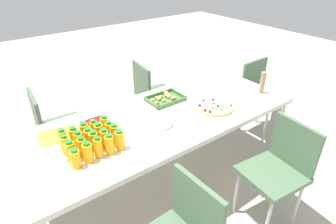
{
  "coord_description": "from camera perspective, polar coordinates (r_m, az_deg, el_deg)",
  "views": [
    {
      "loc": [
        -1.11,
        -1.57,
        1.87
      ],
      "look_at": [
        0.07,
        -0.01,
        0.76
      ],
      "focal_mm": 30.64,
      "sensor_mm": 36.0,
      "label": 1
    }
  ],
  "objects": [
    {
      "name": "juice_bottle_7",
      "position": [
        1.9,
        -14.52,
        -5.73
      ],
      "size": [
        0.06,
        0.06,
        0.15
      ],
      "color": "#FAAB14",
      "rests_on": "party_table"
    },
    {
      "name": "snack_tray",
      "position": [
        2.48,
        -0.61,
        2.69
      ],
      "size": [
        0.3,
        0.22,
        0.04
      ],
      "color": "#477238",
      "rests_on": "party_table"
    },
    {
      "name": "juice_bottle_13",
      "position": [
        1.97,
        -13.54,
        -4.17
      ],
      "size": [
        0.06,
        0.06,
        0.15
      ],
      "color": "#FAAB14",
      "rests_on": "party_table"
    },
    {
      "name": "juice_bottle_18",
      "position": [
        2.03,
        -14.5,
        -3.33
      ],
      "size": [
        0.05,
        0.05,
        0.13
      ],
      "color": "#F9AD14",
      "rests_on": "party_table"
    },
    {
      "name": "juice_bottle_1",
      "position": [
        1.82,
        -15.66,
        -7.79
      ],
      "size": [
        0.06,
        0.06,
        0.14
      ],
      "color": "#FAAE14",
      "rests_on": "party_table"
    },
    {
      "name": "juice_bottle_8",
      "position": [
        1.91,
        -12.49,
        -5.22
      ],
      "size": [
        0.06,
        0.06,
        0.14
      ],
      "color": "#FAAC14",
      "rests_on": "party_table"
    },
    {
      "name": "juice_bottle_10",
      "position": [
        1.92,
        -19.75,
        -6.27
      ],
      "size": [
        0.05,
        0.05,
        0.14
      ],
      "color": "#FAAC14",
      "rests_on": "party_table"
    },
    {
      "name": "plate_stack",
      "position": [
        2.13,
        -2.07,
        -2.16
      ],
      "size": [
        0.22,
        0.22,
        0.03
      ],
      "color": "silver",
      "rests_on": "party_table"
    },
    {
      "name": "juice_bottle_9",
      "position": [
        1.94,
        -10.54,
        -4.38
      ],
      "size": [
        0.06,
        0.06,
        0.15
      ],
      "color": "#FAAC14",
      "rests_on": "party_table"
    },
    {
      "name": "party_table",
      "position": [
        2.27,
        -1.54,
        -2.27
      ],
      "size": [
        2.24,
        0.88,
        0.74
      ],
      "color": "silver",
      "rests_on": "ground_plane"
    },
    {
      "name": "ground_plane",
      "position": [
        2.69,
        -1.34,
        -14.57
      ],
      "size": [
        12.0,
        12.0,
        0.0
      ],
      "primitive_type": "plane",
      "color": "#B2A899"
    },
    {
      "name": "paper_folder",
      "position": [
        2.16,
        -21.0,
        -4.34
      ],
      "size": [
        0.29,
        0.25,
        0.01
      ],
      "primitive_type": "cube",
      "rotation": [
        0.0,
        0.0,
        -0.19
      ],
      "color": "yellow",
      "rests_on": "party_table"
    },
    {
      "name": "juice_bottle_4",
      "position": [
        1.88,
        -9.58,
        -5.53
      ],
      "size": [
        0.06,
        0.06,
        0.14
      ],
      "color": "#FAAD14",
      "rests_on": "party_table"
    },
    {
      "name": "juice_bottle_2",
      "position": [
        1.84,
        -13.71,
        -6.9
      ],
      "size": [
        0.05,
        0.05,
        0.15
      ],
      "color": "#F9AE14",
      "rests_on": "party_table"
    },
    {
      "name": "chair_far_right",
      "position": [
        3.18,
        -3.25,
        4.06
      ],
      "size": [
        0.44,
        0.44,
        0.83
      ],
      "rotation": [
        0.0,
        0.0,
        -1.69
      ],
      "color": "#4C6B4C",
      "rests_on": "ground_plane"
    },
    {
      "name": "juice_bottle_16",
      "position": [
        2.0,
        -18.18,
        -4.64
      ],
      "size": [
        0.06,
        0.06,
        0.13
      ],
      "color": "#F9AE14",
      "rests_on": "party_table"
    },
    {
      "name": "cardboard_tube",
      "position": [
        2.71,
        18.26,
        5.57
      ],
      "size": [
        0.04,
        0.04,
        0.2
      ],
      "primitive_type": "cylinder",
      "color": "#9E7A56",
      "rests_on": "party_table"
    },
    {
      "name": "chair_near_right",
      "position": [
        2.27,
        21.31,
        -9.95
      ],
      "size": [
        0.44,
        0.44,
        0.83
      ],
      "rotation": [
        0.0,
        0.0,
        1.46
      ],
      "color": "#4C6B4C",
      "rests_on": "ground_plane"
    },
    {
      "name": "juice_bottle_15",
      "position": [
        1.98,
        -20.17,
        -5.14
      ],
      "size": [
        0.06,
        0.06,
        0.15
      ],
      "color": "#F9AB14",
      "rests_on": "party_table"
    },
    {
      "name": "chair_far_left",
      "position": [
        2.77,
        -21.74,
        -2.45
      ],
      "size": [
        0.43,
        0.43,
        0.83
      ],
      "rotation": [
        0.0,
        0.0,
        -1.65
      ],
      "color": "#4C6B4C",
      "rests_on": "ground_plane"
    },
    {
      "name": "juice_bottle_14",
      "position": [
        2.0,
        -11.58,
        -3.61
      ],
      "size": [
        0.05,
        0.05,
        0.13
      ],
      "color": "#FAAC14",
      "rests_on": "party_table"
    },
    {
      "name": "juice_bottle_3",
      "position": [
        1.85,
        -11.54,
        -6.34
      ],
      "size": [
        0.06,
        0.06,
        0.14
      ],
      "color": "#FAAE14",
      "rests_on": "party_table"
    },
    {
      "name": "chair_end",
      "position": [
        3.34,
        17.94,
        3.89
      ],
      "size": [
        0.41,
        0.41,
        0.83
      ],
      "rotation": [
        0.0,
        0.0,
        3.16
      ],
      "color": "#4C6B4C",
      "rests_on": "ground_plane"
    },
    {
      "name": "juice_bottle_6",
      "position": [
        1.87,
        -16.7,
        -6.76
      ],
      "size": [
        0.05,
        0.05,
        0.14
      ],
      "color": "#F9AD14",
      "rests_on": "party_table"
    },
    {
      "name": "juice_bottle_0",
      "position": [
        1.8,
        -17.94,
        -8.86
      ],
      "size": [
        0.06,
        0.06,
        0.13
      ],
      "color": "#F9AD14",
      "rests_on": "party_table"
    },
    {
      "name": "fruit_pizza",
      "position": [
        2.38,
        9.29,
        1.04
      ],
      "size": [
        0.3,
        0.3,
        0.05
      ],
      "color": "tan",
      "rests_on": "party_table"
    },
    {
      "name": "juice_bottle_12",
      "position": [
        1.95,
        -15.47,
        -5.01
      ],
      "size": [
        0.06,
        0.06,
        0.14
      ],
      "color": "#FAAD14",
      "rests_on": "party_table"
    },
    {
      "name": "juice_bottle_5",
      "position": [
        1.85,
        -18.84,
        -7.49
      ],
      "size": [
        0.06,
        0.06,
        0.15
      ],
      "color": "#FAAE14",
      "rests_on": "party_table"
    },
    {
      "name": "napkin_stack",
      "position": [
        2.22,
        -13.78,
        -1.96
      ],
      "size": [
        0.15,
        0.15,
        0.01
      ],
      "primitive_type": "cube",
      "color": "red",
      "rests_on": "party_table"
    },
    {
      "name": "juice_bottle_17",
      "position": [
        2.01,
        -16.28,
        -3.9
      ],
      "size": [
        0.06,
        0.06,
        0.14
      ],
      "color": "#FAAE14",
      "rests_on": "party_table"
    },
    {
      "name": "juice_bottle_11",
      "position": [
        1.93,
        -17.31,
        -5.61
      ],
      "size": [
        0.06,
        0.06,
        0.14
      ],
      "color": "#F9AD14",
      "rests_on": "party_table"
    },
    {
      "name": "juice_bottle_19",
      "position": [
        2.06,
        -12.45,
        -2.55
      ],
      "size": [
        0.06,
        0.06,
        0.14
      ],
      "color": "#FAAC14",
      "rests_on": "party_table"
    }
  ]
}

